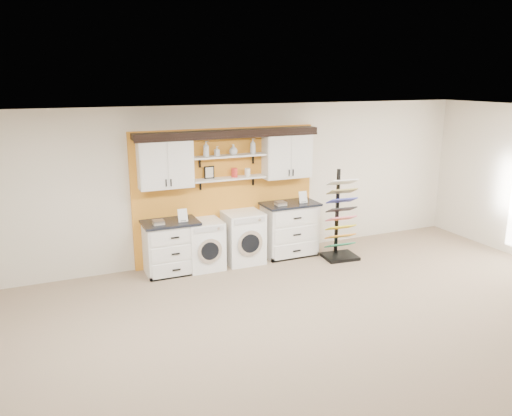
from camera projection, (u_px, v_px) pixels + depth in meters
name	position (u px, v px, depth m)	size (l,w,h in m)	color
floor	(344.00, 366.00, 5.81)	(10.00, 10.00, 0.00)	gray
ceiling	(357.00, 123.00, 5.10)	(10.00, 10.00, 0.00)	white
wall_back	(225.00, 183.00, 9.00)	(10.00, 10.00, 0.00)	beige
accent_panel	(226.00, 195.00, 9.02)	(3.40, 0.07, 2.40)	orange
upper_cabinet_left	(165.00, 163.00, 8.27)	(0.90, 0.35, 0.84)	white
upper_cabinet_right	(287.00, 155.00, 9.13)	(0.90, 0.35, 0.84)	white
shelf_lower	(229.00, 178.00, 8.79)	(1.32, 0.28, 0.03)	white
shelf_upper	(229.00, 156.00, 8.69)	(1.32, 0.28, 0.03)	white
crown_molding	(228.00, 133.00, 8.60)	(3.30, 0.41, 0.13)	black
picture_frame	(209.00, 172.00, 8.67)	(0.18, 0.02, 0.22)	black
canister_red	(234.00, 173.00, 8.81)	(0.11, 0.11, 0.16)	red
canister_cream	(247.00, 172.00, 8.91)	(0.10, 0.10, 0.14)	silver
base_cabinet_left	(171.00, 247.00, 8.49)	(0.93, 0.66, 0.91)	white
base_cabinet_right	(289.00, 229.00, 9.35)	(1.03, 0.66, 1.01)	white
washer	(204.00, 244.00, 8.72)	(0.61, 0.71, 0.86)	white
dryer	(243.00, 237.00, 8.99)	(0.67, 0.71, 0.93)	white
sample_rack	(340.00, 231.00, 9.17)	(0.64, 0.55, 1.65)	black
soap_bottle_a	(206.00, 149.00, 8.50)	(0.10, 0.10, 0.26)	silver
soap_bottle_b	(217.00, 151.00, 8.58)	(0.07, 0.08, 0.16)	silver
soap_bottle_c	(233.00, 149.00, 8.70)	(0.15, 0.15, 0.19)	silver
soap_bottle_d	(253.00, 146.00, 8.83)	(0.10, 0.10, 0.27)	silver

